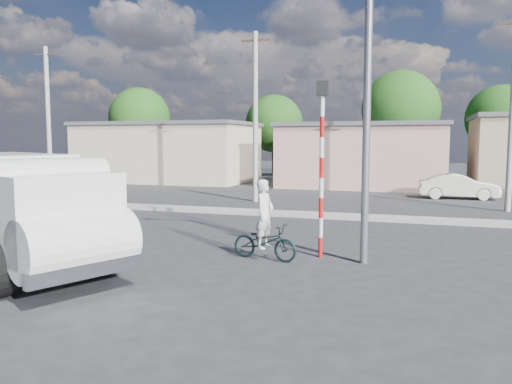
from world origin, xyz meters
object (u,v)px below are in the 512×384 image
(bicycle, at_px, (265,242))
(traffic_pole, at_px, (322,154))
(truck, at_px, (18,207))
(cyclist, at_px, (265,226))
(streetlight, at_px, (361,51))
(car_cream, at_px, (458,186))

(bicycle, relative_size, traffic_pole, 0.39)
(truck, distance_m, cyclist, 5.63)
(traffic_pole, xyz_separation_m, streetlight, (0.94, -0.30, 2.37))
(truck, xyz_separation_m, streetlight, (7.06, 3.15, 3.52))
(streetlight, bearing_deg, traffic_pole, 162.27)
(truck, relative_size, streetlight, 0.74)
(truck, height_order, bicycle, truck)
(bicycle, distance_m, car_cream, 16.46)
(bicycle, bearing_deg, truck, 129.72)
(traffic_pole, bearing_deg, car_cream, 74.26)
(cyclist, distance_m, streetlight, 4.69)
(truck, distance_m, car_cream, 21.01)
(bicycle, bearing_deg, streetlight, -69.29)
(streetlight, bearing_deg, truck, -155.95)
(streetlight, bearing_deg, bicycle, -169.58)
(streetlight, bearing_deg, car_cream, 77.91)
(truck, bearing_deg, cyclist, 54.31)
(cyclist, relative_size, streetlight, 0.19)
(bicycle, distance_m, streetlight, 5.04)
(car_cream, distance_m, streetlight, 16.07)
(cyclist, height_order, traffic_pole, traffic_pole)
(cyclist, distance_m, traffic_pole, 2.27)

